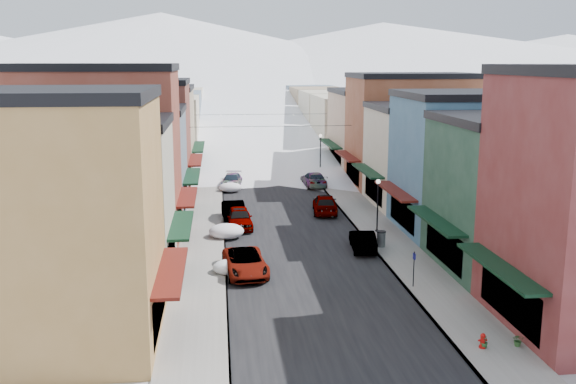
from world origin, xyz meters
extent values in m
plane|color=gray|center=(0.00, 0.00, 0.00)|extent=(600.00, 600.00, 0.00)
cube|color=black|center=(0.00, 60.00, 0.01)|extent=(10.00, 160.00, 0.01)
cube|color=gray|center=(-6.60, 60.00, 0.07)|extent=(3.20, 160.00, 0.15)
cube|color=gray|center=(6.60, 60.00, 0.07)|extent=(3.20, 160.00, 0.15)
cube|color=slate|center=(-5.05, 60.00, 0.07)|extent=(0.10, 160.00, 0.15)
cube|color=slate|center=(5.05, 60.00, 0.07)|extent=(0.10, 160.00, 0.15)
cube|color=#AE7E40|center=(-13.20, 4.00, 5.50)|extent=(10.00, 8.50, 11.00)
cube|color=black|center=(-13.20, 4.00, 11.25)|extent=(10.20, 8.70, 0.50)
cube|color=#56150E|center=(-7.60, 4.00, 3.20)|extent=(1.20, 7.22, 0.15)
cube|color=beige|center=(-13.20, 12.50, 4.50)|extent=(10.00, 8.00, 9.00)
cube|color=black|center=(-13.20, 12.50, 9.25)|extent=(10.20, 8.20, 0.50)
cube|color=black|center=(-7.60, 12.50, 3.20)|extent=(1.20, 6.80, 0.15)
cube|color=brown|center=(-13.70, 20.50, 6.00)|extent=(11.00, 8.00, 12.00)
cube|color=black|center=(-13.70, 20.50, 12.25)|extent=(11.20, 8.20, 0.50)
cube|color=#56150E|center=(-7.60, 20.50, 3.20)|extent=(1.20, 6.80, 0.15)
cube|color=slate|center=(-13.20, 29.00, 4.25)|extent=(10.00, 9.00, 8.50)
cube|color=black|center=(-13.20, 29.00, 8.75)|extent=(10.20, 9.20, 0.50)
cube|color=black|center=(-7.60, 29.00, 3.20)|extent=(1.20, 7.65, 0.15)
cube|color=brown|center=(-14.20, 38.00, 5.25)|extent=(12.00, 9.00, 10.50)
cube|color=black|center=(-14.20, 38.00, 10.75)|extent=(12.20, 9.20, 0.50)
cube|color=#56150E|center=(-7.60, 38.00, 3.20)|extent=(1.20, 7.65, 0.15)
cube|color=tan|center=(-13.20, 48.00, 4.75)|extent=(10.00, 11.00, 9.50)
cube|color=black|center=(-13.20, 48.00, 9.75)|extent=(10.20, 11.20, 0.50)
cube|color=black|center=(-7.60, 48.00, 3.20)|extent=(1.20, 9.35, 0.15)
cube|color=black|center=(7.60, 3.00, 3.20)|extent=(1.20, 7.65, 0.15)
cube|color=#1F402E|center=(13.20, 12.00, 4.50)|extent=(10.00, 9.00, 9.00)
cube|color=black|center=(13.20, 12.00, 9.25)|extent=(10.20, 9.20, 0.50)
cube|color=black|center=(7.60, 12.00, 3.20)|extent=(1.20, 7.65, 0.15)
cube|color=#3A6584|center=(13.20, 21.00, 5.00)|extent=(10.00, 9.00, 10.00)
cube|color=black|center=(13.20, 21.00, 10.25)|extent=(10.20, 9.20, 0.50)
cube|color=#56150E|center=(7.60, 21.00, 3.20)|extent=(1.20, 7.65, 0.15)
cube|color=beige|center=(13.70, 30.00, 4.25)|extent=(11.00, 9.00, 8.50)
cube|color=black|center=(13.70, 30.00, 8.75)|extent=(11.20, 9.20, 0.50)
cube|color=black|center=(7.60, 30.00, 3.20)|extent=(1.20, 7.65, 0.15)
cube|color=brown|center=(14.20, 39.00, 5.50)|extent=(12.00, 9.00, 11.00)
cube|color=black|center=(14.20, 39.00, 11.25)|extent=(12.20, 9.20, 0.50)
cube|color=#56150E|center=(7.60, 39.00, 3.20)|extent=(1.20, 7.65, 0.15)
cube|color=tan|center=(13.20, 49.00, 4.50)|extent=(10.00, 11.00, 9.00)
cube|color=black|center=(13.20, 49.00, 9.25)|extent=(10.20, 11.20, 0.50)
cube|color=black|center=(7.60, 49.00, 3.20)|extent=(1.20, 9.35, 0.15)
cube|color=gray|center=(-12.50, 62.00, 4.00)|extent=(9.00, 13.00, 8.00)
cube|color=gray|center=(12.50, 62.00, 4.00)|extent=(9.00, 13.00, 8.00)
cube|color=gray|center=(-12.50, 76.00, 4.00)|extent=(9.00, 13.00, 8.00)
cube|color=gray|center=(12.50, 76.00, 4.00)|extent=(9.00, 13.00, 8.00)
cube|color=gray|center=(-12.50, 90.00, 4.00)|extent=(9.00, 13.00, 8.00)
cube|color=gray|center=(12.50, 90.00, 4.00)|extent=(9.00, 13.00, 8.00)
cube|color=gray|center=(-12.50, 104.00, 4.00)|extent=(9.00, 13.00, 8.00)
cube|color=gray|center=(12.50, 104.00, 4.00)|extent=(9.00, 13.00, 8.00)
cube|color=silver|center=(0.00, 225.00, 6.00)|extent=(360.00, 40.00, 12.00)
cone|color=white|center=(-30.00, 275.00, 17.00)|extent=(300.00, 300.00, 34.00)
cone|color=white|center=(70.00, 270.00, 15.00)|extent=(320.00, 320.00, 30.00)
cone|color=white|center=(170.00, 290.00, 13.00)|extent=(280.00, 280.00, 26.00)
cylinder|color=black|center=(0.00, 40.00, 6.20)|extent=(16.40, 0.04, 0.04)
cylinder|color=black|center=(0.00, 55.00, 6.20)|extent=(16.40, 0.04, 0.04)
imported|color=white|center=(-3.87, 12.67, 0.73)|extent=(2.88, 5.42, 1.45)
imported|color=#979B9F|center=(-3.86, 23.71, 0.80)|extent=(2.06, 4.76, 1.60)
imported|color=black|center=(-4.21, 25.79, 0.78)|extent=(2.08, 4.87, 1.56)
imported|color=#A2A6AB|center=(-4.08, 40.24, 0.68)|extent=(2.43, 4.89, 1.37)
imported|color=black|center=(4.28, 16.81, 0.70)|extent=(1.88, 4.36, 1.40)
imported|color=#9A9DA3|center=(3.50, 27.79, 0.84)|extent=(2.53, 5.13, 1.68)
imported|color=black|center=(4.30, 39.65, 0.75)|extent=(2.35, 5.24, 1.49)
imported|color=#A2A5AA|center=(-1.53, 51.74, 0.86)|extent=(2.36, 5.16, 1.72)
imported|color=white|center=(1.39, 64.96, 0.85)|extent=(2.88, 6.16, 1.71)
cylinder|color=#B20C09|center=(6.14, 1.00, 0.19)|extent=(0.30, 0.30, 0.09)
cylinder|color=#B20C09|center=(6.14, 1.00, 0.42)|extent=(0.21, 0.21, 0.54)
sphere|color=#B20C09|center=(6.14, 1.00, 0.72)|extent=(0.23, 0.23, 0.23)
cylinder|color=#B20C09|center=(6.14, 1.00, 0.51)|extent=(0.40, 0.09, 0.09)
cylinder|color=black|center=(5.45, 9.07, 1.17)|extent=(0.06, 0.06, 2.04)
cube|color=navy|center=(5.45, 9.07, 1.91)|extent=(0.08, 0.28, 0.37)
cylinder|color=#5B5D60|center=(5.63, 17.07, 0.66)|extent=(0.59, 0.59, 1.02)
cylinder|color=black|center=(5.63, 17.07, 1.19)|extent=(0.63, 0.63, 0.07)
cylinder|color=black|center=(6.33, 21.03, 0.20)|extent=(0.27, 0.27, 0.09)
cylinder|color=black|center=(6.33, 21.03, 1.97)|extent=(0.11, 0.11, 3.65)
sphere|color=white|center=(6.33, 21.03, 3.94)|extent=(0.33, 0.33, 0.33)
cylinder|color=black|center=(5.92, 45.66, 0.20)|extent=(0.32, 0.32, 0.11)
cylinder|color=black|center=(5.92, 45.66, 2.26)|extent=(0.13, 0.13, 4.22)
sphere|color=white|center=(5.92, 45.66, 4.53)|extent=(0.38, 0.38, 0.38)
imported|color=#305C29|center=(7.80, 1.00, 0.43)|extent=(0.64, 0.60, 0.57)
imported|color=#255325|center=(6.20, 1.00, 0.46)|extent=(0.49, 0.49, 0.63)
ellipsoid|color=white|center=(-4.80, 12.74, 0.44)|extent=(2.10, 1.78, 0.89)
ellipsoid|color=white|center=(-4.60, 13.94, 0.22)|extent=(0.90, 0.81, 0.45)
ellipsoid|color=white|center=(-4.90, 20.76, 0.54)|extent=(2.56, 2.17, 1.08)
ellipsoid|color=white|center=(-4.70, 21.96, 0.27)|extent=(1.09, 0.98, 0.55)
ellipsoid|color=white|center=(-4.30, 37.65, 0.47)|extent=(2.23, 1.88, 0.94)
ellipsoid|color=white|center=(-4.10, 38.85, 0.24)|extent=(0.95, 0.86, 0.48)
camera|label=1|loc=(-5.28, -24.41, 12.62)|focal=40.00mm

